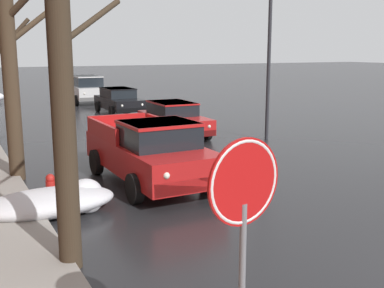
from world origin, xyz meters
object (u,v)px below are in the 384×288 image
Objects in this scene: stop_sign_at_corner at (244,211)px; street_lamp_post at (269,59)px; sedan_black_parked_kerbside_mid at (119,100)px; suv_white_parked_far_down_block at (86,88)px; bare_tree_at_the_corner at (61,70)px; sedan_red_parked_kerbside_close at (174,118)px; pickup_truck_red_approaching_near_lane at (150,151)px; bare_tree_second_along_sidewalk at (11,59)px; fire_hydrant at (51,189)px.

stop_sign_at_corner is 14.97m from street_lamp_post.
suv_white_parked_far_down_block reaches higher than sedan_black_parked_kerbside_mid.
sedan_black_parked_kerbside_mid is at bearing 68.61° from bare_tree_at_the_corner.
sedan_red_parked_kerbside_close is (6.69, 10.12, -2.48)m from bare_tree_at_the_corner.
street_lamp_post is (2.52, -10.43, 2.44)m from sedan_black_parked_kerbside_mid.
street_lamp_post reaches higher than suv_white_parked_far_down_block.
suv_white_parked_far_down_block is at bearing 99.16° from street_lamp_post.
sedan_red_parked_kerbside_close is at bearing 59.51° from pickup_truck_red_approaching_near_lane.
bare_tree_second_along_sidewalk is 4.41m from pickup_truck_red_approaching_near_lane.
bare_tree_second_along_sidewalk is 1.31× the size of pickup_truck_red_approaching_near_lane.
stop_sign_at_corner is (-2.58, -8.27, 1.32)m from pickup_truck_red_approaching_near_lane.
bare_tree_second_along_sidewalk reaches higher than street_lamp_post.
suv_white_parked_far_down_block reaches higher than pickup_truck_red_approaching_near_lane.
bare_tree_second_along_sidewalk reaches higher than stop_sign_at_corner.
suv_white_parked_far_down_block is at bearing 79.29° from pickup_truck_red_approaching_near_lane.
suv_white_parked_far_down_block is (6.91, 24.19, -2.25)m from bare_tree_at_the_corner.
sedan_black_parked_kerbside_mid reaches higher than fire_hydrant.
sedan_red_parked_kerbside_close reaches higher than fire_hydrant.
sedan_black_parked_kerbside_mid is at bearing 65.29° from fire_hydrant.
bare_tree_second_along_sidewalk is 3.90m from fire_hydrant.
bare_tree_second_along_sidewalk reaches higher than sedan_red_parked_kerbside_close.
sedan_red_parked_kerbside_close is 1.50× the size of stop_sign_at_corner.
suv_white_parked_far_down_block is at bearing 91.45° from sedan_black_parked_kerbside_mid.
bare_tree_second_along_sidewalk is at bearing 89.69° from bare_tree_at_the_corner.
street_lamp_post is at bearing 29.07° from pickup_truck_red_approaching_near_lane.
bare_tree_at_the_corner is 1.41× the size of suv_white_parked_far_down_block.
stop_sign_at_corner reaches higher than fire_hydrant.
pickup_truck_red_approaching_near_lane reaches higher than sedan_red_parked_kerbside_close.
street_lamp_post reaches higher than sedan_red_parked_kerbside_close.
street_lamp_post reaches higher than sedan_black_parked_kerbside_mid.
bare_tree_second_along_sidewalk is at bearing -110.78° from suv_white_parked_far_down_block.
bare_tree_at_the_corner reaches higher than fire_hydrant.
sedan_black_parked_kerbside_mid is 1.50× the size of stop_sign_at_corner.
sedan_black_parked_kerbside_mid is at bearing 74.20° from pickup_truck_red_approaching_near_lane.
stop_sign_at_corner reaches higher than sedan_red_parked_kerbside_close.
stop_sign_at_corner is at bearing -88.96° from fire_hydrant.
bare_tree_second_along_sidewalk is 14.14m from sedan_black_parked_kerbside_mid.
bare_tree_at_the_corner is at bearing -127.67° from pickup_truck_red_approaching_near_lane.
bare_tree_second_along_sidewalk reaches higher than bare_tree_at_the_corner.
bare_tree_second_along_sidewalk is 10.38m from stop_sign_at_corner.
sedan_black_parked_kerbside_mid is at bearing 87.28° from sedan_red_parked_kerbside_close.
bare_tree_second_along_sidewalk is 19.54m from suv_white_parked_far_down_block.
sedan_red_parked_kerbside_close is at bearing 66.77° from stop_sign_at_corner.
bare_tree_at_the_corner is 8.90× the size of fire_hydrant.
pickup_truck_red_approaching_near_lane is at bearing 10.27° from fire_hydrant.
fire_hydrant is at bearing 83.79° from bare_tree_at_the_corner.
pickup_truck_red_approaching_near_lane is 1.20× the size of sedan_black_parked_kerbside_mid.
suv_white_parked_far_down_block is (6.88, 18.14, -2.31)m from bare_tree_second_along_sidewalk.
bare_tree_second_along_sidewalk is at bearing -120.40° from sedan_black_parked_kerbside_mid.
sedan_black_parked_kerbside_mid is (7.07, 18.05, -2.48)m from bare_tree_at_the_corner.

